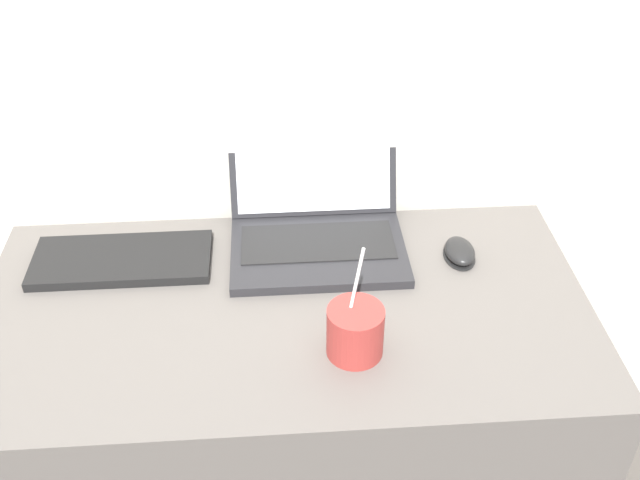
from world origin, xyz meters
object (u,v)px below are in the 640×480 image
Objects in this scene: computer_mouse at (460,252)px; external_keyboard at (122,260)px; laptop at (317,225)px; drink_cup at (355,330)px.

computer_mouse is 0.70m from external_keyboard.
laptop is 3.67× the size of computer_mouse.
computer_mouse is (0.25, 0.26, -0.04)m from drink_cup.
computer_mouse is at bearing -15.12° from laptop.
external_keyboard is at bearing -172.96° from laptop.
computer_mouse reaches higher than external_keyboard.
drink_cup is 0.36m from computer_mouse.
laptop is at bearing 97.51° from drink_cup.
external_keyboard is at bearing 177.62° from computer_mouse.
laptop is at bearing 164.88° from computer_mouse.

